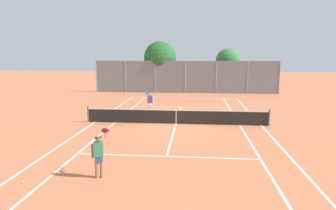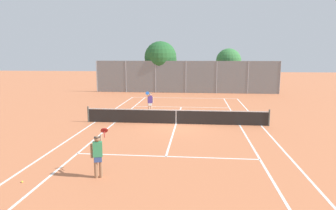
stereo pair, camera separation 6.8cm
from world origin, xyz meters
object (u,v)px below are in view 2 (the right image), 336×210
tree_behind_left (162,59)px  tree_behind_right (228,62)px  player_far_left (150,102)px  loose_tennis_ball_1 (22,182)px  tennis_net (176,116)px  loose_tennis_ball_0 (180,99)px  player_near_side (98,154)px

tree_behind_left → tree_behind_right: tree_behind_left is taller
player_far_left → loose_tennis_ball_1: (-2.59, -13.00, -0.89)m
tennis_net → loose_tennis_ball_1: 10.81m
player_far_left → tree_behind_right: size_ratio=0.34×
tree_behind_right → player_far_left: bearing=-114.6°
loose_tennis_ball_1 → tennis_net: bearing=63.4°
player_far_left → tree_behind_left: (-0.79, 14.54, 3.08)m
loose_tennis_ball_0 → tree_behind_left: size_ratio=0.01×
loose_tennis_ball_1 → tree_behind_left: bearing=86.3°
player_far_left → tree_behind_left: tree_behind_left is taller
player_far_left → loose_tennis_ball_0: 7.97m
player_near_side → tree_behind_left: size_ratio=0.29×
loose_tennis_ball_1 → tree_behind_right: tree_behind_right is taller
player_near_side → player_far_left: bearing=90.0°
tennis_net → loose_tennis_ball_0: bearing=91.7°
tennis_net → player_far_left: 4.05m
tennis_net → loose_tennis_ball_0: (-0.33, 11.02, -0.48)m
player_far_left → tree_behind_left: size_ratio=0.29×
loose_tennis_ball_0 → player_near_side: bearing=-95.5°
loose_tennis_ball_0 → tree_behind_right: 10.86m
loose_tennis_ball_0 → tree_behind_left: (-2.71, 6.86, 3.98)m
tennis_net → player_far_left: (-2.25, 3.34, 0.42)m
player_far_left → loose_tennis_ball_0: bearing=75.9°
tree_behind_left → tree_behind_right: (8.24, 1.77, -0.41)m
tree_behind_left → tree_behind_right: 8.44m
player_far_left → loose_tennis_ball_1: bearing=-101.3°
loose_tennis_ball_1 → loose_tennis_ball_0: bearing=77.7°
player_near_side → tree_behind_right: 29.68m
player_near_side → tree_behind_right: bearing=75.4°
loose_tennis_ball_1 → tree_behind_left: (1.80, 27.54, 3.98)m
tennis_net → tree_behind_left: bearing=99.7°
tennis_net → player_near_side: (-2.26, -8.94, 0.42)m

